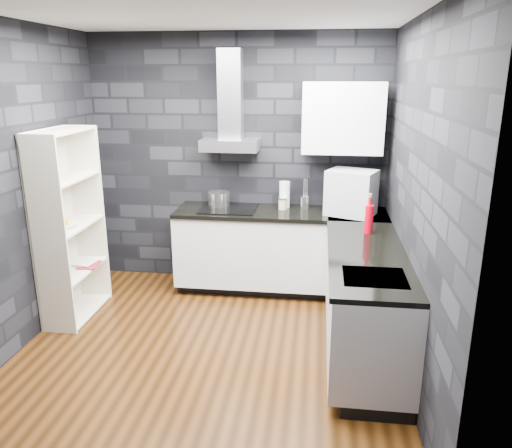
% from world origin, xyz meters
% --- Properties ---
extents(ground, '(3.20, 3.20, 0.00)m').
position_xyz_m(ground, '(0.00, 0.00, 0.00)').
color(ground, '#3D200B').
extents(ceiling, '(3.20, 3.20, 0.00)m').
position_xyz_m(ceiling, '(0.00, 0.00, 2.70)').
color(ceiling, silver).
extents(wall_back, '(3.20, 0.05, 2.70)m').
position_xyz_m(wall_back, '(0.00, 1.62, 1.35)').
color(wall_back, black).
rests_on(wall_back, ground).
extents(wall_front, '(3.20, 0.05, 2.70)m').
position_xyz_m(wall_front, '(0.00, -1.62, 1.35)').
color(wall_front, black).
rests_on(wall_front, ground).
extents(wall_left, '(0.05, 3.20, 2.70)m').
position_xyz_m(wall_left, '(-1.62, 0.00, 1.35)').
color(wall_left, black).
rests_on(wall_left, ground).
extents(wall_right, '(0.05, 3.20, 2.70)m').
position_xyz_m(wall_right, '(1.62, 0.00, 1.35)').
color(wall_right, black).
rests_on(wall_right, ground).
extents(toekick_back, '(2.18, 0.50, 0.10)m').
position_xyz_m(toekick_back, '(0.50, 1.34, 0.05)').
color(toekick_back, black).
rests_on(toekick_back, ground).
extents(toekick_right, '(0.50, 1.78, 0.10)m').
position_xyz_m(toekick_right, '(1.34, 0.10, 0.05)').
color(toekick_right, black).
rests_on(toekick_right, ground).
extents(counter_back_cab, '(2.20, 0.60, 0.76)m').
position_xyz_m(counter_back_cab, '(0.50, 1.30, 0.48)').
color(counter_back_cab, silver).
rests_on(counter_back_cab, ground).
extents(counter_right_cab, '(0.60, 1.80, 0.76)m').
position_xyz_m(counter_right_cab, '(1.30, 0.10, 0.48)').
color(counter_right_cab, silver).
rests_on(counter_right_cab, ground).
extents(counter_back_top, '(2.20, 0.62, 0.04)m').
position_xyz_m(counter_back_top, '(0.50, 1.29, 0.88)').
color(counter_back_top, black).
rests_on(counter_back_top, counter_back_cab).
extents(counter_right_top, '(0.62, 1.80, 0.04)m').
position_xyz_m(counter_right_top, '(1.29, 0.10, 0.88)').
color(counter_right_top, black).
rests_on(counter_right_top, counter_right_cab).
extents(counter_corner_top, '(0.62, 0.62, 0.04)m').
position_xyz_m(counter_corner_top, '(1.30, 1.30, 0.88)').
color(counter_corner_top, black).
rests_on(counter_corner_top, counter_right_cab).
extents(hood_body, '(0.60, 0.34, 0.12)m').
position_xyz_m(hood_body, '(-0.05, 1.43, 1.56)').
color(hood_body, '#ABAAAF').
rests_on(hood_body, wall_back).
extents(hood_chimney, '(0.24, 0.20, 0.90)m').
position_xyz_m(hood_chimney, '(-0.05, 1.50, 2.07)').
color(hood_chimney, '#ABAAAF').
rests_on(hood_chimney, hood_body).
extents(upper_cabinet, '(0.80, 0.35, 0.70)m').
position_xyz_m(upper_cabinet, '(1.10, 1.43, 1.85)').
color(upper_cabinet, silver).
rests_on(upper_cabinet, wall_back).
extents(cooktop, '(0.58, 0.50, 0.01)m').
position_xyz_m(cooktop, '(-0.05, 1.30, 0.91)').
color(cooktop, black).
rests_on(cooktop, counter_back_top).
extents(sink_rim, '(0.44, 0.40, 0.01)m').
position_xyz_m(sink_rim, '(1.30, -0.40, 0.89)').
color(sink_rim, '#ABAAAF').
rests_on(sink_rim, counter_right_top).
extents(pot, '(0.30, 0.30, 0.13)m').
position_xyz_m(pot, '(-0.17, 1.38, 0.98)').
color(pot, silver).
rests_on(pot, cooktop).
extents(glass_vase, '(0.15, 0.15, 0.28)m').
position_xyz_m(glass_vase, '(0.53, 1.44, 1.04)').
color(glass_vase, white).
rests_on(glass_vase, counter_back_top).
extents(storage_jar, '(0.11, 0.11, 0.11)m').
position_xyz_m(storage_jar, '(0.52, 1.36, 0.95)').
color(storage_jar, tan).
rests_on(storage_jar, counter_back_top).
extents(utensil_crock, '(0.12, 0.12, 0.13)m').
position_xyz_m(utensil_crock, '(0.75, 1.43, 0.96)').
color(utensil_crock, silver).
rests_on(utensil_crock, counter_back_top).
extents(appliance_garage, '(0.56, 0.50, 0.46)m').
position_xyz_m(appliance_garage, '(1.22, 1.25, 1.12)').
color(appliance_garage, '#ADB1B4').
rests_on(appliance_garage, counter_back_top).
extents(red_bottle, '(0.08, 0.08, 0.26)m').
position_xyz_m(red_bottle, '(1.34, 0.63, 1.03)').
color(red_bottle, '#AB0010').
rests_on(red_bottle, counter_right_top).
extents(bookshelf, '(0.45, 0.84, 1.80)m').
position_xyz_m(bookshelf, '(-1.42, 0.49, 0.90)').
color(bookshelf, beige).
rests_on(bookshelf, ground).
extents(fruit_bowl, '(0.27, 0.27, 0.05)m').
position_xyz_m(fruit_bowl, '(-1.42, 0.41, 0.94)').
color(fruit_bowl, white).
rests_on(fruit_bowl, bookshelf).
extents(book_red, '(0.18, 0.03, 0.24)m').
position_xyz_m(book_red, '(-1.42, 0.61, 0.57)').
color(book_red, maroon).
rests_on(book_red, bookshelf).
extents(book_second, '(0.18, 0.05, 0.24)m').
position_xyz_m(book_second, '(-1.46, 0.67, 0.59)').
color(book_second, '#B2B2B2').
rests_on(book_second, bookshelf).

